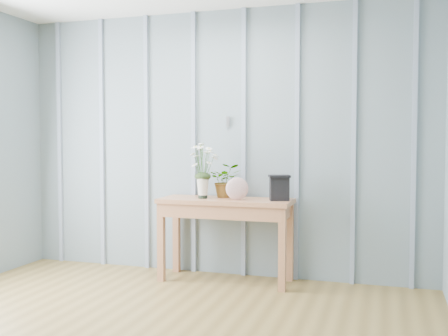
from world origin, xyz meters
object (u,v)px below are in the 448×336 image
(daisy_vase, at_px, (203,163))
(felt_disc_vessel, at_px, (237,189))
(sideboard, at_px, (226,211))
(carved_box, at_px, (279,187))

(daisy_vase, height_order, felt_disc_vessel, daisy_vase)
(sideboard, xyz_separation_m, daisy_vase, (-0.20, -0.04, 0.44))
(sideboard, xyz_separation_m, felt_disc_vessel, (0.13, -0.07, 0.21))
(carved_box, bearing_deg, sideboard, 179.93)
(sideboard, height_order, felt_disc_vessel, felt_disc_vessel)
(daisy_vase, bearing_deg, sideboard, 10.96)
(sideboard, bearing_deg, carved_box, -0.07)
(daisy_vase, distance_m, felt_disc_vessel, 0.40)
(sideboard, height_order, daisy_vase, daisy_vase)
(sideboard, relative_size, carved_box, 5.37)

